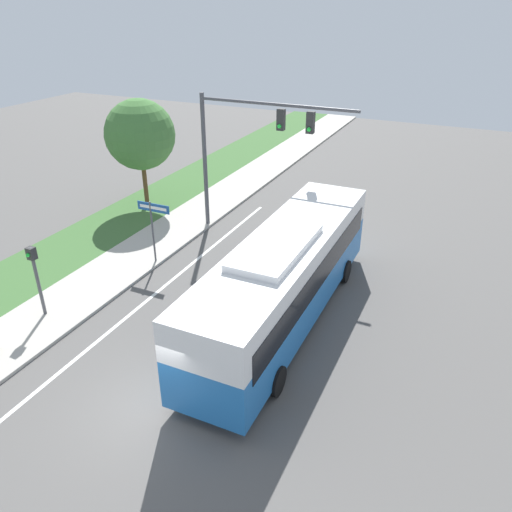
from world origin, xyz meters
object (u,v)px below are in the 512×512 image
at_px(pedestrian_signal, 35,270).
at_px(street_sign, 153,221).
at_px(bus, 285,274).
at_px(signal_gantry, 247,137).

distance_m(pedestrian_signal, street_sign, 5.27).
distance_m(bus, signal_gantry, 8.12).
xyz_separation_m(bus, street_sign, (-6.61, 1.64, 0.13)).
height_order(bus, pedestrian_signal, bus).
height_order(bus, street_sign, bus).
relative_size(signal_gantry, pedestrian_signal, 2.65).
bearing_deg(street_sign, pedestrian_signal, -104.80).
xyz_separation_m(bus, pedestrian_signal, (-7.95, -3.45, 0.02)).
relative_size(signal_gantry, street_sign, 2.58).
relative_size(bus, signal_gantry, 1.57).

